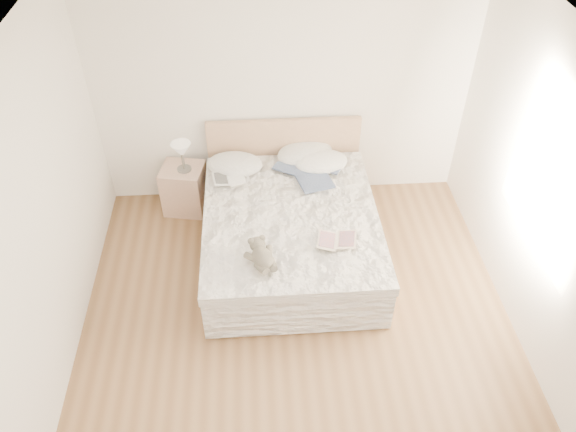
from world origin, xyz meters
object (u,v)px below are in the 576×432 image
object	(u,v)px
bed	(290,230)
childrens_book	(337,240)
photo_book	(229,179)
nightstand	(184,189)
teddy_bear	(263,263)
table_lamp	(182,151)

from	to	relation	value
bed	childrens_book	distance (m)	0.73
bed	photo_book	bearing A→B (deg)	142.14
nightstand	photo_book	distance (m)	0.71
photo_book	childrens_book	xyz separation A→B (m)	(1.00, -1.00, 0.00)
photo_book	childrens_book	world-z (taller)	same
bed	teddy_bear	xyz separation A→B (m)	(-0.30, -0.78, 0.34)
nightstand	teddy_bear	world-z (taller)	teddy_bear
bed	childrens_book	bearing A→B (deg)	-53.18
nightstand	childrens_book	bearing A→B (deg)	-40.67
nightstand	table_lamp	distance (m)	0.52
nightstand	teddy_bear	bearing A→B (deg)	-61.97
table_lamp	photo_book	size ratio (longest dim) A/B	0.98
bed	teddy_bear	distance (m)	0.91
childrens_book	nightstand	bearing A→B (deg)	151.27
bed	table_lamp	bearing A→B (deg)	145.12
table_lamp	photo_book	distance (m)	0.60
photo_book	table_lamp	bearing A→B (deg)	140.18
childrens_book	photo_book	bearing A→B (deg)	147.05
bed	nightstand	size ratio (longest dim) A/B	3.83
table_lamp	teddy_bear	bearing A→B (deg)	-62.65
photo_book	teddy_bear	distance (m)	1.30
childrens_book	teddy_bear	distance (m)	0.74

